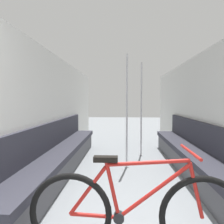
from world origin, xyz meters
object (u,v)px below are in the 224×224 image
at_px(grab_pole_near, 127,113).
at_px(bicycle, 135,213).
at_px(bench_seat_row_right, 194,158).
at_px(bench_seat_row_left, 61,156).
at_px(grab_pole_far, 141,111).

bearing_deg(grab_pole_near, bicycle, -89.53).
bearing_deg(bench_seat_row_right, grab_pole_near, 164.38).
bearing_deg(bicycle, bench_seat_row_left, 140.43).
relative_size(bench_seat_row_left, grab_pole_far, 1.93).
bearing_deg(grab_pole_near, grab_pole_far, 67.64).
bearing_deg(bench_seat_row_left, grab_pole_near, 15.22).
distance_m(bench_seat_row_right, grab_pole_near, 1.45).
height_order(bench_seat_row_left, grab_pole_far, grab_pole_far).
xyz_separation_m(bench_seat_row_right, grab_pole_near, (-1.18, 0.33, 0.77)).
bearing_deg(bicycle, grab_pole_near, 108.28).
bearing_deg(grab_pole_far, bench_seat_row_right, -56.11).
bearing_deg(bench_seat_row_right, grab_pole_far, 123.89).
xyz_separation_m(bench_seat_row_right, grab_pole_far, (-0.81, 1.21, 0.77)).
bearing_deg(bench_seat_row_right, bicycle, -121.12).
relative_size(grab_pole_near, grab_pole_far, 1.00).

